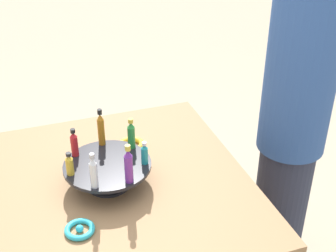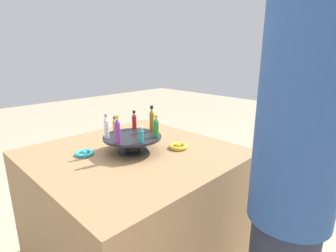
{
  "view_description": "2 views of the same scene",
  "coord_description": "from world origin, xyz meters",
  "px_view_note": "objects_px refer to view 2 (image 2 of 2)",
  "views": [
    {
      "loc": [
        -0.24,
        -1.34,
        1.8
      ],
      "look_at": [
        0.23,
        0.02,
        0.94
      ],
      "focal_mm": 50.0,
      "sensor_mm": 36.0,
      "label": 1
    },
    {
      "loc": [
        1.08,
        -0.81,
        1.27
      ],
      "look_at": [
        0.25,
        0.02,
        0.94
      ],
      "focal_mm": 28.0,
      "sensor_mm": 36.0,
      "label": 2
    }
  ],
  "objects_px": {
    "bottle_purple": "(117,131)",
    "bottle_red": "(134,121)",
    "bottle_green": "(156,127)",
    "person_figure": "(293,181)",
    "display_stand": "(132,141)",
    "bottle_clear": "(106,127)",
    "bottle_gold": "(115,125)",
    "bottle_amber": "(152,120)",
    "ribbon_bow_gold": "(178,146)",
    "ribbon_bow_teal": "(84,153)",
    "bottle_teal": "(141,135)"
  },
  "relations": [
    {
      "from": "ribbon_bow_gold",
      "to": "display_stand",
      "type": "bearing_deg",
      "value": -124.13
    },
    {
      "from": "bottle_purple",
      "to": "bottle_red",
      "type": "relative_size",
      "value": 1.31
    },
    {
      "from": "bottle_amber",
      "to": "ribbon_bow_teal",
      "type": "relative_size",
      "value": 1.52
    },
    {
      "from": "ribbon_bow_gold",
      "to": "ribbon_bow_teal",
      "type": "xyz_separation_m",
      "value": [
        -0.28,
        -0.42,
        -0.0
      ]
    },
    {
      "from": "bottle_teal",
      "to": "person_figure",
      "type": "relative_size",
      "value": 0.05
    },
    {
      "from": "bottle_teal",
      "to": "ribbon_bow_teal",
      "type": "xyz_separation_m",
      "value": [
        -0.27,
        -0.17,
        -0.12
      ]
    },
    {
      "from": "bottle_green",
      "to": "person_figure",
      "type": "distance_m",
      "value": 0.7
    },
    {
      "from": "bottle_green",
      "to": "ribbon_bow_gold",
      "type": "distance_m",
      "value": 0.19
    },
    {
      "from": "display_stand",
      "to": "bottle_gold",
      "type": "height_order",
      "value": "bottle_gold"
    },
    {
      "from": "bottle_green",
      "to": "ribbon_bow_gold",
      "type": "height_order",
      "value": "bottle_green"
    },
    {
      "from": "bottle_gold",
      "to": "ribbon_bow_gold",
      "type": "height_order",
      "value": "bottle_gold"
    },
    {
      "from": "person_figure",
      "to": "bottle_red",
      "type": "bearing_deg",
      "value": -6.32
    },
    {
      "from": "bottle_amber",
      "to": "ribbon_bow_gold",
      "type": "distance_m",
      "value": 0.21
    },
    {
      "from": "bottle_amber",
      "to": "person_figure",
      "type": "xyz_separation_m",
      "value": [
        0.79,
        -0.06,
        -0.07
      ]
    },
    {
      "from": "bottle_green",
      "to": "bottle_red",
      "type": "height_order",
      "value": "bottle_green"
    },
    {
      "from": "bottle_clear",
      "to": "ribbon_bow_gold",
      "type": "height_order",
      "value": "bottle_clear"
    },
    {
      "from": "bottle_gold",
      "to": "display_stand",
      "type": "bearing_deg",
      "value": 8.04
    },
    {
      "from": "display_stand",
      "to": "bottle_green",
      "type": "xyz_separation_m",
      "value": [
        0.11,
        0.07,
        0.08
      ]
    },
    {
      "from": "bottle_purple",
      "to": "ribbon_bow_gold",
      "type": "height_order",
      "value": "bottle_purple"
    },
    {
      "from": "bottle_gold",
      "to": "bottle_green",
      "type": "bearing_deg",
      "value": 20.9
    },
    {
      "from": "display_stand",
      "to": "bottle_gold",
      "type": "xyz_separation_m",
      "value": [
        -0.13,
        -0.02,
        0.07
      ]
    },
    {
      "from": "bottle_clear",
      "to": "bottle_red",
      "type": "bearing_deg",
      "value": 98.04
    },
    {
      "from": "display_stand",
      "to": "ribbon_bow_gold",
      "type": "relative_size",
      "value": 2.92
    },
    {
      "from": "bottle_green",
      "to": "ribbon_bow_teal",
      "type": "bearing_deg",
      "value": -131.68
    },
    {
      "from": "display_stand",
      "to": "bottle_red",
      "type": "distance_m",
      "value": 0.15
    },
    {
      "from": "bottle_amber",
      "to": "ribbon_bow_gold",
      "type": "bearing_deg",
      "value": 30.71
    },
    {
      "from": "bottle_clear",
      "to": "ribbon_bow_teal",
      "type": "height_order",
      "value": "bottle_clear"
    },
    {
      "from": "bottle_teal",
      "to": "ribbon_bow_teal",
      "type": "distance_m",
      "value": 0.34
    },
    {
      "from": "bottle_teal",
      "to": "bottle_amber",
      "type": "bearing_deg",
      "value": 123.76
    },
    {
      "from": "bottle_red",
      "to": "bottle_gold",
      "type": "xyz_separation_m",
      "value": [
        -0.03,
        -0.11,
        -0.01
      ]
    },
    {
      "from": "bottle_clear",
      "to": "ribbon_bow_teal",
      "type": "distance_m",
      "value": 0.19
    },
    {
      "from": "bottle_green",
      "to": "person_figure",
      "type": "height_order",
      "value": "person_figure"
    },
    {
      "from": "bottle_teal",
      "to": "bottle_amber",
      "type": "height_order",
      "value": "bottle_amber"
    },
    {
      "from": "bottle_clear",
      "to": "person_figure",
      "type": "bearing_deg",
      "value": 12.13
    },
    {
      "from": "display_stand",
      "to": "bottle_gold",
      "type": "distance_m",
      "value": 0.15
    },
    {
      "from": "ribbon_bow_teal",
      "to": "bottle_purple",
      "type": "bearing_deg",
      "value": 24.45
    },
    {
      "from": "bottle_teal",
      "to": "display_stand",
      "type": "bearing_deg",
      "value": 162.33
    },
    {
      "from": "ribbon_bow_gold",
      "to": "ribbon_bow_teal",
      "type": "bearing_deg",
      "value": -124.13
    },
    {
      "from": "bottle_purple",
      "to": "bottle_teal",
      "type": "relative_size",
      "value": 1.63
    },
    {
      "from": "bottle_purple",
      "to": "bottle_amber",
      "type": "height_order",
      "value": "bottle_amber"
    },
    {
      "from": "bottle_clear",
      "to": "bottle_gold",
      "type": "bearing_deg",
      "value": 123.76
    },
    {
      "from": "display_stand",
      "to": "ribbon_bow_gold",
      "type": "bearing_deg",
      "value": 55.87
    },
    {
      "from": "ribbon_bow_gold",
      "to": "bottle_green",
      "type": "bearing_deg",
      "value": -103.27
    },
    {
      "from": "bottle_purple",
      "to": "bottle_green",
      "type": "xyz_separation_m",
      "value": [
        0.06,
        0.2,
        -0.01
      ]
    },
    {
      "from": "bottle_teal",
      "to": "bottle_clear",
      "type": "height_order",
      "value": "bottle_clear"
    },
    {
      "from": "bottle_amber",
      "to": "bottle_gold",
      "type": "height_order",
      "value": "bottle_amber"
    },
    {
      "from": "bottle_gold",
      "to": "bottle_teal",
      "type": "bearing_deg",
      "value": -4.82
    },
    {
      "from": "ribbon_bow_gold",
      "to": "bottle_red",
      "type": "bearing_deg",
      "value": -153.5
    },
    {
      "from": "person_figure",
      "to": "bottle_teal",
      "type": "bearing_deg",
      "value": 4.29
    },
    {
      "from": "bottle_amber",
      "to": "ribbon_bow_teal",
      "type": "xyz_separation_m",
      "value": [
        -0.15,
        -0.34,
        -0.15
      ]
    }
  ]
}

